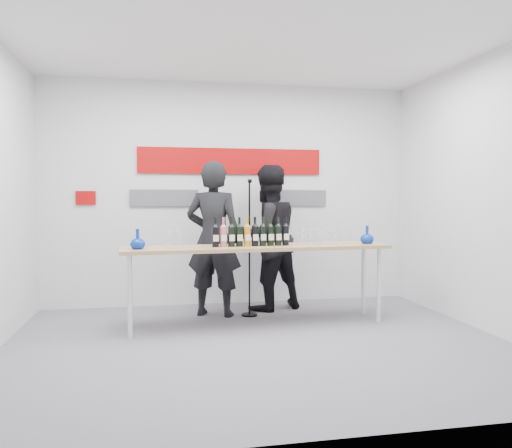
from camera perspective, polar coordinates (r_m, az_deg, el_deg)
name	(u,v)px	position (r m, az deg, el deg)	size (l,w,h in m)	color
ground	(259,344)	(5.09, 0.40, -13.57)	(5.00, 5.00, 0.00)	slate
back_wall	(231,194)	(6.85, -2.88, 3.41)	(5.00, 0.04, 3.00)	silver
signage	(227,172)	(6.82, -3.32, 5.99)	(3.38, 0.02, 0.79)	#A60707
tasting_table	(258,252)	(5.67, 0.19, -3.18)	(3.06, 0.76, 0.91)	tan
wine_bottles	(251,232)	(5.60, -0.56, -0.87)	(0.89, 0.12, 0.33)	black
decanter_left	(138,239)	(5.43, -13.38, -1.67)	(0.16, 0.16, 0.21)	#082B92
decanter_right	(367,235)	(6.06, 12.57, -1.18)	(0.16, 0.16, 0.21)	#082B92
glasses_left	(174,239)	(5.50, -9.36, -1.73)	(0.17, 0.23, 0.18)	silver
glasses_right	(319,236)	(5.87, 7.19, -1.42)	(0.57, 0.24, 0.18)	silver
presenter_left	(214,239)	(6.14, -4.86, -1.70)	(0.69, 0.45, 1.90)	black
presenter_right	(267,238)	(6.46, 1.31, -1.56)	(0.91, 0.71, 1.87)	black
mic_stand	(249,274)	(6.15, -0.75, -5.78)	(0.20, 0.20, 1.68)	black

